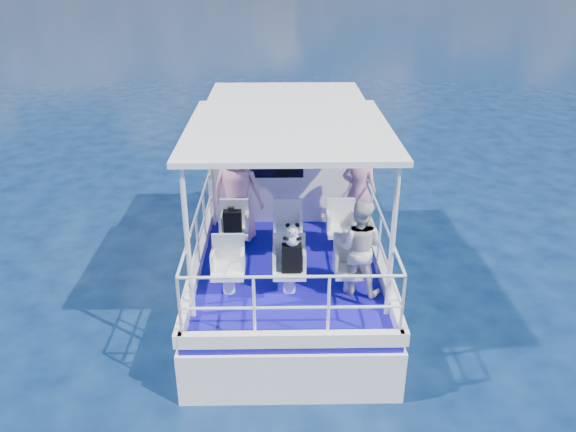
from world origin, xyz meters
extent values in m
plane|color=#071535|center=(0.00, 0.00, 0.00)|extent=(2000.00, 2000.00, 0.00)
cube|color=white|center=(0.00, 1.00, 0.00)|extent=(3.00, 7.00, 1.60)
cube|color=#130A89|center=(0.00, 1.00, 0.85)|extent=(2.90, 6.90, 0.10)
cube|color=white|center=(0.00, 2.30, 2.00)|extent=(2.85, 2.00, 2.20)
cube|color=white|center=(0.00, -0.20, 3.14)|extent=(3.00, 3.20, 0.08)
cylinder|color=white|center=(-1.35, -1.70, 2.00)|extent=(0.07, 0.07, 2.20)
cylinder|color=white|center=(1.35, -1.70, 2.00)|extent=(0.07, 0.07, 2.20)
cylinder|color=white|center=(-1.35, 1.20, 2.00)|extent=(0.07, 0.07, 2.20)
cylinder|color=white|center=(1.35, 1.20, 2.00)|extent=(0.07, 0.07, 2.20)
cube|color=white|center=(-0.90, 0.20, 1.09)|extent=(0.48, 0.46, 0.38)
cube|color=white|center=(0.00, 0.20, 1.09)|extent=(0.48, 0.46, 0.38)
cube|color=white|center=(0.90, 0.20, 1.09)|extent=(0.48, 0.46, 0.38)
cube|color=white|center=(-0.90, -1.10, 1.09)|extent=(0.48, 0.46, 0.38)
cube|color=white|center=(0.00, -1.10, 1.09)|extent=(0.48, 0.46, 0.38)
cube|color=white|center=(0.90, -1.10, 1.09)|extent=(0.48, 0.46, 0.38)
imported|color=pink|center=(-0.86, 0.66, 1.79)|extent=(0.76, 0.62, 1.79)
imported|color=#CB83A2|center=(1.25, 0.77, 1.73)|extent=(0.69, 0.55, 1.66)
imported|color=white|center=(1.00, -1.11, 1.63)|extent=(0.85, 0.75, 1.46)
cube|color=black|center=(-0.91, 0.11, 1.48)|extent=(0.30, 0.17, 0.39)
cube|color=black|center=(0.03, -1.16, 1.49)|extent=(0.29, 0.16, 0.43)
cube|color=black|center=(-0.93, 0.12, 1.70)|extent=(0.11, 0.06, 0.06)
camera|label=1|loc=(-0.15, -8.24, 5.46)|focal=35.00mm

